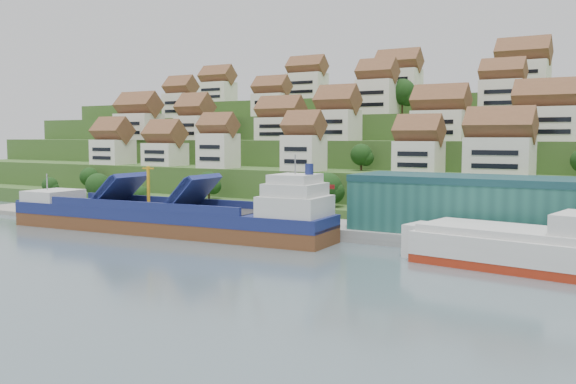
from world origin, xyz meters
The scene contains 11 objects.
ground centered at (0.00, 0.00, 0.00)m, with size 300.00×300.00×0.00m, color slate.
quay centered at (20.00, 15.00, 1.10)m, with size 180.00×14.00×2.20m, color gray.
pebble_beach centered at (-58.00, 12.00, 0.50)m, with size 45.00×20.00×1.00m, color gray.
hillside centered at (0.00, 103.55, 10.66)m, with size 260.00×128.00×31.00m.
hillside_village centered at (3.64, 60.98, 24.43)m, with size 156.25×64.06×28.44m.
hillside_trees centered at (-6.44, 46.58, 17.51)m, with size 141.58×62.38×31.47m.
warehouse centered at (52.00, 17.00, 7.20)m, with size 60.00×15.00×10.00m, color #20584F.
flagpole centered at (18.11, 10.00, 6.88)m, with size 1.28×0.16×8.00m.
beach_huts centered at (-60.00, 10.75, 2.10)m, with size 14.40×3.70×2.20m.
cargo_ship centered at (-11.38, -0.21, 3.05)m, with size 71.60×15.69×15.67m.
second_ship centered at (56.11, 0.41, 2.84)m, with size 33.80×16.33×9.41m.
Camera 1 is at (72.61, -95.34, 19.12)m, focal length 40.00 mm.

